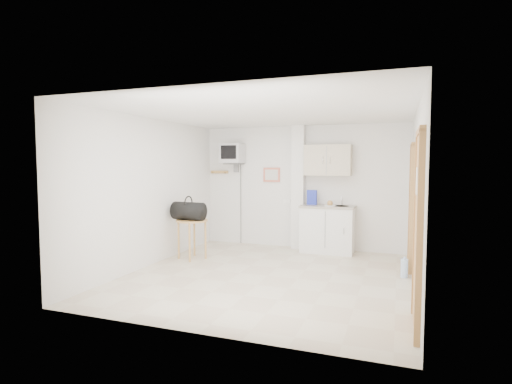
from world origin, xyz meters
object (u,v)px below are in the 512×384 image
(water_bottle, at_px, (404,268))
(duffel_bag, at_px, (189,211))
(crt_television, at_px, (233,154))
(round_table, at_px, (192,226))

(water_bottle, bearing_deg, duffel_bag, -178.96)
(crt_television, relative_size, water_bottle, 6.71)
(crt_television, distance_m, round_table, 1.96)
(crt_television, relative_size, round_table, 3.00)
(crt_television, xyz_separation_m, round_table, (-0.20, -1.42, -1.33))
(crt_television, height_order, water_bottle, crt_television)
(round_table, bearing_deg, duffel_bag, -126.35)
(crt_television, xyz_separation_m, duffel_bag, (-0.24, -1.47, -1.05))
(duffel_bag, relative_size, water_bottle, 1.91)
(round_table, relative_size, duffel_bag, 1.17)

